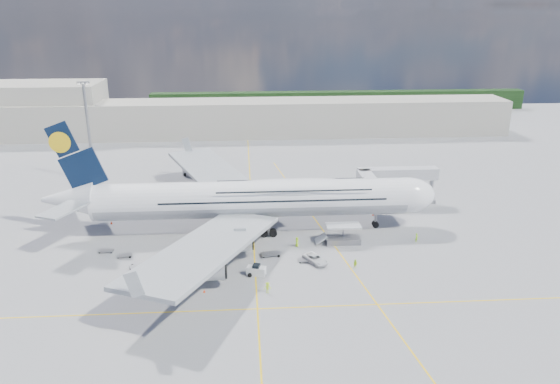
{
  "coord_description": "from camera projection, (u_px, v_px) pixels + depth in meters",
  "views": [
    {
      "loc": [
        -1.56,
        -91.54,
        43.15
      ],
      "look_at": [
        5.33,
        8.0,
        8.77
      ],
      "focal_mm": 35.0,
      "sensor_mm": 36.0,
      "label": 1
    }
  ],
  "objects": [
    {
      "name": "cone_wing_left_outer",
      "position": [
        216.0,
        195.0,
        129.5
      ],
      "size": [
        0.43,
        0.43,
        0.55
      ],
      "color": "#FD3A0D",
      "rests_on": "ground"
    },
    {
      "name": "catering_truck_outer",
      "position": [
        193.0,
        170.0,
        144.03
      ],
      "size": [
        6.38,
        4.73,
        3.51
      ],
      "rotation": [
        0.0,
        0.0,
        -0.54
      ],
      "color": "gray",
      "rests_on": "ground"
    },
    {
      "name": "dolly_row_c",
      "position": [
        214.0,
        259.0,
        96.91
      ],
      "size": [
        3.51,
        2.28,
        0.48
      ],
      "rotation": [
        0.0,
        0.0,
        -0.18
      ],
      "color": "gray",
      "rests_on": "ground"
    },
    {
      "name": "service_van",
      "position": [
        315.0,
        259.0,
        95.95
      ],
      "size": [
        4.65,
        5.71,
        1.44
      ],
      "primitive_type": "imported",
      "rotation": [
        0.0,
        0.0,
        0.52
      ],
      "color": "silver",
      "rests_on": "ground"
    },
    {
      "name": "airliner",
      "position": [
        254.0,
        198.0,
        107.71
      ],
      "size": [
        77.26,
        79.15,
        23.71
      ],
      "color": "white",
      "rests_on": "ground"
    },
    {
      "name": "crew_loader",
      "position": [
        355.0,
        264.0,
        93.97
      ],
      "size": [
        0.99,
        0.96,
        1.61
      ],
      "primitive_type": "imported",
      "rotation": [
        0.0,
        0.0,
        -0.65
      ],
      "color": "#CAFF1A",
      "rests_on": "ground"
    },
    {
      "name": "dolly_nose_far",
      "position": [
        306.0,
        260.0,
        96.51
      ],
      "size": [
        2.74,
        1.49,
        0.4
      ],
      "rotation": [
        0.0,
        0.0,
        0.02
      ],
      "color": "gray",
      "rests_on": "ground"
    },
    {
      "name": "baggage_tug",
      "position": [
        256.0,
        270.0,
        91.5
      ],
      "size": [
        3.43,
        2.26,
        1.97
      ],
      "rotation": [
        0.0,
        0.0,
        -0.27
      ],
      "color": "silver",
      "rests_on": "ground"
    },
    {
      "name": "crew_tug",
      "position": [
        267.0,
        288.0,
        85.79
      ],
      "size": [
        1.35,
        0.94,
        1.91
      ],
      "primitive_type": "imported",
      "rotation": [
        0.0,
        0.0,
        0.2
      ],
      "color": "#ADDF17",
      "rests_on": "ground"
    },
    {
      "name": "taxi_line_main",
      "position": [
        254.0,
        252.0,
        100.5
      ],
      "size": [
        0.25,
        220.0,
        0.01
      ],
      "primitive_type": "cube",
      "color": "yellow",
      "rests_on": "ground"
    },
    {
      "name": "terminal",
      "position": [
        247.0,
        118.0,
        188.14
      ],
      "size": [
        180.0,
        16.0,
        12.0
      ],
      "primitive_type": "cube",
      "color": "#B2AD9E",
      "rests_on": "ground"
    },
    {
      "name": "cone_tail",
      "position": [
        111.0,
        223.0,
        113.1
      ],
      "size": [
        0.49,
        0.49,
        0.63
      ],
      "color": "#FD3A0D",
      "rests_on": "ground"
    },
    {
      "name": "crew_van",
      "position": [
        297.0,
        242.0,
        102.41
      ],
      "size": [
        0.75,
        1.0,
        1.87
      ],
      "primitive_type": "imported",
      "rotation": [
        0.0,
        0.0,
        1.75
      ],
      "color": "#BFFF1A",
      "rests_on": "ground"
    },
    {
      "name": "dolly_row_b",
      "position": [
        139.0,
        266.0,
        94.12
      ],
      "size": [
        3.61,
        2.85,
        0.47
      ],
      "rotation": [
        0.0,
        0.0,
        0.42
      ],
      "color": "gray",
      "rests_on": "ground"
    },
    {
      "name": "dolly_row_a",
      "position": [
        125.0,
        255.0,
        98.32
      ],
      "size": [
        2.79,
        1.83,
        0.38
      ],
      "rotation": [
        0.0,
        0.0,
        0.18
      ],
      "color": "gray",
      "rests_on": "ground"
    },
    {
      "name": "cone_wing_right_inner",
      "position": [
        180.0,
        276.0,
        90.83
      ],
      "size": [
        0.45,
        0.45,
        0.57
      ],
      "color": "#FD3A0D",
      "rests_on": "ground"
    },
    {
      "name": "cargo_loader",
      "position": [
        342.0,
        237.0,
        103.92
      ],
      "size": [
        8.53,
        3.2,
        3.67
      ],
      "color": "silver",
      "rests_on": "ground"
    },
    {
      "name": "cone_wing_right_outer",
      "position": [
        204.0,
        291.0,
        86.22
      ],
      "size": [
        0.37,
        0.37,
        0.48
      ],
      "color": "#FD3A0D",
      "rests_on": "ground"
    },
    {
      "name": "catering_truck_inner",
      "position": [
        190.0,
        201.0,
        120.47
      ],
      "size": [
        7.92,
        4.19,
        4.49
      ],
      "rotation": [
        0.0,
        0.0,
        -0.21
      ],
      "color": "gray",
      "rests_on": "ground"
    },
    {
      "name": "cone_wing_left_inner",
      "position": [
        204.0,
        198.0,
        127.45
      ],
      "size": [
        0.47,
        0.47,
        0.59
      ],
      "color": "#FD3A0D",
      "rests_on": "ground"
    },
    {
      "name": "light_mast",
      "position": [
        89.0,
        131.0,
        136.02
      ],
      "size": [
        3.0,
        0.7,
        25.5
      ],
      "color": "gray",
      "rests_on": "ground"
    },
    {
      "name": "dolly_nose_near",
      "position": [
        271.0,
        254.0,
        98.75
      ],
      "size": [
        3.71,
        2.4,
        0.51
      ],
      "rotation": [
        0.0,
        0.0,
        0.17
      ],
      "color": "gray",
      "rests_on": "ground"
    },
    {
      "name": "crew_nose",
      "position": [
        417.0,
        238.0,
        104.36
      ],
      "size": [
        0.76,
        0.75,
        1.77
      ],
      "primitive_type": "imported",
      "rotation": [
        0.0,
        0.0,
        0.78
      ],
      "color": "#A7F91A",
      "rests_on": "ground"
    },
    {
      "name": "cone_nose",
      "position": [
        373.0,
        214.0,
        117.7
      ],
      "size": [
        0.45,
        0.45,
        0.58
      ],
      "color": "#FD3A0D",
      "rests_on": "ground"
    },
    {
      "name": "jet_bridge",
      "position": [
        387.0,
        179.0,
        119.96
      ],
      "size": [
        18.8,
        12.1,
        8.5
      ],
      "color": "#B7B7BC",
      "rests_on": "ground"
    },
    {
      "name": "hangar",
      "position": [
        43.0,
        109.0,
        187.31
      ],
      "size": [
        40.0,
        22.0,
        18.0
      ],
      "primitive_type": "cube",
      "color": "#B2AD9E",
      "rests_on": "ground"
    },
    {
      "name": "tree_line",
      "position": [
        339.0,
        101.0,
        233.85
      ],
      "size": [
        160.0,
        6.0,
        8.0
      ],
      "primitive_type": "cube",
      "color": "#193814",
      "rests_on": "ground"
    },
    {
      "name": "taxi_line_cross",
      "position": [
        257.0,
        309.0,
        81.63
      ],
      "size": [
        120.0,
        0.25,
        0.01
      ],
      "primitive_type": "cube",
      "color": "yellow",
      "rests_on": "ground"
    },
    {
      "name": "dolly_back",
      "position": [
        106.0,
        251.0,
        100.22
      ],
      "size": [
        2.71,
        1.57,
        0.39
      ],
      "rotation": [
        0.0,
        0.0,
        -0.07
      ],
      "color": "gray",
      "rests_on": "ground"
    },
    {
      "name": "taxi_line_diag",
      "position": [
        322.0,
        229.0,
        110.84
      ],
      "size": [
        14.16,
        99.06,
        0.01
      ],
      "primitive_type": "cube",
      "rotation": [
        0.0,
        0.0,
        0.14
      ],
      "color": "yellow",
      "rests_on": "ground"
    },
    {
      "name": "ground",
      "position": [
        254.0,
        252.0,
        100.5
      ],
      "size": [
        300.0,
        300.0,
        0.0
      ],
      "primitive_type": "plane",
      "color": "gray",
      "rests_on": "ground"
    },
    {
      "name": "crew_wing",
      "position": [
        226.0,
        274.0,
        90.52
      ],
      "size": [
        0.7,
        1.03,
        1.63
      ],
      "primitive_type": "imported",
      "rotation": [
        0.0,
        0.0,
        1.22
      ],
      "color": "#ABEC18",
      "rests_on": "ground"
    }
  ]
}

